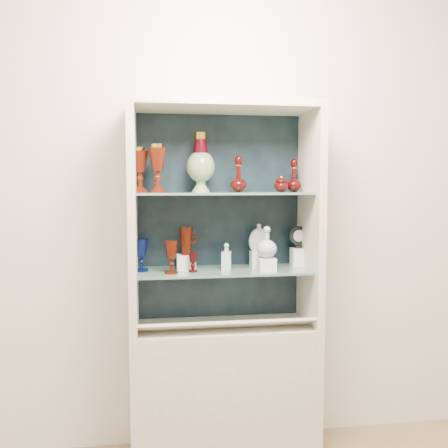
{
  "coord_description": "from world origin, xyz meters",
  "views": [
    {
      "loc": [
        -0.39,
        -1.09,
        1.53
      ],
      "look_at": [
        0.0,
        1.53,
        1.3
      ],
      "focal_mm": 40.0,
      "sensor_mm": 36.0,
      "label": 1
    }
  ],
  "objects": [
    {
      "name": "riser_cameo_medallion",
      "position": [
        0.44,
        1.62,
        1.1
      ],
      "size": [
        0.08,
        0.08,
        0.1
      ],
      "primitive_type": "cube",
      "color": "silver",
      "rests_on": "shelf_lower"
    },
    {
      "name": "ruby_decanter_b",
      "position": [
        0.4,
        1.6,
        1.57
      ],
      "size": [
        0.11,
        0.11,
        0.19
      ],
      "primitive_type": null,
      "rotation": [
        0.0,
        0.0,
        -0.34
      ],
      "color": "#3B0404",
      "rests_on": "shelf_upper"
    },
    {
      "name": "shelf_lower",
      "position": [
        0.0,
        1.55,
        1.04
      ],
      "size": [
        0.92,
        0.34,
        0.01
      ],
      "primitive_type": "cube",
      "color": "slate",
      "rests_on": "cabinet_side_left"
    },
    {
      "name": "riser_flat_flask",
      "position": [
        0.21,
        1.59,
        1.09
      ],
      "size": [
        0.09,
        0.09,
        0.09
      ],
      "primitive_type": "cube",
      "color": "silver",
      "rests_on": "shelf_lower"
    },
    {
      "name": "label_card_2",
      "position": [
        0.06,
        1.42,
        0.8
      ],
      "size": [
        0.1,
        0.06,
        0.03
      ],
      "primitive_type": "cube",
      "rotation": [
        -0.44,
        0.0,
        0.0
      ],
      "color": "white",
      "rests_on": "label_ledge"
    },
    {
      "name": "label_card_0",
      "position": [
        -0.21,
        1.42,
        0.8
      ],
      "size": [
        0.1,
        0.06,
        0.03
      ],
      "primitive_type": "cube",
      "rotation": [
        -0.44,
        0.0,
        0.0
      ],
      "color": "white",
      "rests_on": "label_ledge"
    },
    {
      "name": "enamel_urn",
      "position": [
        -0.12,
        1.6,
        1.63
      ],
      "size": [
        0.19,
        0.19,
        0.32
      ],
      "primitive_type": null,
      "rotation": [
        0.0,
        0.0,
        -0.3
      ],
      "color": "#0D421A",
      "rests_on": "shelf_upper"
    },
    {
      "name": "label_ledge",
      "position": [
        0.0,
        1.42,
        0.78
      ],
      "size": [
        0.92,
        0.17,
        0.09
      ],
      "primitive_type": "cube",
      "rotation": [
        -0.44,
        0.0,
        0.0
      ],
      "color": "beige",
      "rests_on": "cabinet_base"
    },
    {
      "name": "ruby_goblet_tall",
      "position": [
        -0.28,
        1.48,
        1.13
      ],
      "size": [
        0.08,
        0.08,
        0.17
      ],
      "primitive_type": null,
      "rotation": [
        0.0,
        0.0,
        0.25
      ],
      "color": "#4E1206",
      "rests_on": "shelf_lower"
    },
    {
      "name": "pedestal_lamp_left",
      "position": [
        -0.44,
        1.56,
        1.59
      ],
      "size": [
        0.12,
        0.12,
        0.23
      ],
      "primitive_type": null,
      "rotation": [
        0.0,
        0.0,
        -0.38
      ],
      "color": "#4E1206",
      "rests_on": "shelf_upper"
    },
    {
      "name": "cabinet_base",
      "position": [
        0.0,
        1.53,
        0.38
      ],
      "size": [
        1.0,
        0.4,
        0.75
      ],
      "primitive_type": "cube",
      "color": "beige",
      "rests_on": "ground"
    },
    {
      "name": "cabinet_back_panel",
      "position": [
        0.0,
        1.72,
        1.32
      ],
      "size": [
        0.98,
        0.02,
        1.15
      ],
      "primitive_type": "cube",
      "color": "black",
      "rests_on": "cabinet_base"
    },
    {
      "name": "lidded_bowl",
      "position": [
        0.32,
        1.55,
        1.52
      ],
      "size": [
        0.09,
        0.09,
        0.09
      ],
      "primitive_type": null,
      "rotation": [
        0.0,
        0.0,
        -0.16
      ],
      "color": "#3B0404",
      "rests_on": "shelf_upper"
    },
    {
      "name": "ruby_decanter_a",
      "position": [
        0.08,
        1.55,
        1.58
      ],
      "size": [
        0.1,
        0.1,
        0.22
      ],
      "primitive_type": null,
      "rotation": [
        0.0,
        0.0,
        0.24
      ],
      "color": "#3B0404",
      "rests_on": "shelf_upper"
    },
    {
      "name": "cameo_medallion",
      "position": [
        0.44,
        1.62,
        1.21
      ],
      "size": [
        0.11,
        0.04,
        0.13
      ],
      "primitive_type": null,
      "rotation": [
        0.0,
        0.0,
        0.05
      ],
      "color": "black",
      "rests_on": "riser_cameo_medallion"
    },
    {
      "name": "clear_round_decanter",
      "position": [
        0.22,
        1.48,
        1.2
      ],
      "size": [
        0.12,
        0.12,
        0.16
      ],
      "primitive_type": null,
      "rotation": [
        0.0,
        0.0,
        0.08
      ],
      "color": "#A7B4C1",
      "rests_on": "riser_clear_round_decanter"
    },
    {
      "name": "cabinet_top_cap",
      "position": [
        0.0,
        1.53,
        1.92
      ],
      "size": [
        1.0,
        0.4,
        0.04
      ],
      "primitive_type": "cube",
      "color": "beige",
      "rests_on": "cabinet_side_left"
    },
    {
      "name": "flat_flask",
      "position": [
        0.21,
        1.59,
        1.22
      ],
      "size": [
        0.11,
        0.05,
        0.16
      ],
      "primitive_type": null,
      "rotation": [
        0.0,
        0.0,
        -0.02
      ],
      "color": "#A9B3BB",
      "rests_on": "riser_flat_flask"
    },
    {
      "name": "ruby_goblet_small",
      "position": [
        -0.17,
        1.51,
        1.1
      ],
      "size": [
        0.06,
        0.06,
        0.1
      ],
      "primitive_type": null,
      "rotation": [
        0.0,
        0.0,
        0.11
      ],
      "color": "#3B0404",
      "rests_on": "shelf_lower"
    },
    {
      "name": "riser_ruby_pitcher",
      "position": [
        -0.2,
        1.59,
        1.09
      ],
      "size": [
        0.1,
        0.1,
        0.08
      ],
      "primitive_type": "cube",
      "color": "silver",
      "rests_on": "shelf_lower"
    },
    {
      "name": "cobalt_goblet",
      "position": [
        -0.44,
        1.56,
        1.14
      ],
      "size": [
        0.09,
        0.09,
        0.17
      ],
      "primitive_type": null,
      "rotation": [
        0.0,
        0.0,
        -0.25
      ],
      "color": "#030C3D",
      "rests_on": "shelf_lower"
    },
    {
      "name": "wall_back",
      "position": [
        0.0,
        1.75,
        1.4
      ],
      "size": [
        3.5,
        0.02,
        2.8
      ],
      "primitive_type": "cube",
      "color": "silver",
      "rests_on": "ground"
    },
    {
      "name": "pedestal_lamp_right",
      "position": [
        -0.35,
        1.52,
        1.59
      ],
      "size": [
        0.1,
        0.1,
        0.25
      ],
      "primitive_type": null,
      "rotation": [
        0.0,
        0.0,
        -0.1
      ],
      "color": "#4E1206",
      "rests_on": "shelf_upper"
    },
    {
      "name": "label_card_1",
      "position": [
        0.27,
        1.42,
        0.8
      ],
      "size": [
        0.1,
        0.06,
        0.03
      ],
      "primitive_type": "cube",
      "rotation": [
        -0.44,
        0.0,
        0.0
      ],
      "color": "white",
      "rests_on": "label_ledge"
    },
    {
      "name": "ruby_pitcher",
      "position": [
        -0.2,
        1.59,
        1.21
      ],
      "size": [
        0.12,
        0.08,
        0.15
      ],
      "primitive_type": null,
      "rotation": [
        0.0,
        0.0,
        0.08
      ],
      "color": "#4E1206",
      "rests_on": "riser_ruby_pitcher"
    },
    {
      "name": "riser_clear_round_decanter",
      "position": [
        0.22,
        1.48,
        1.08
      ],
      "size": [
        0.09,
        0.09,
        0.07
      ],
      "primitive_type": "cube",
      "color": "silver",
      "rests_on": "shelf_lower"
    },
    {
      "name": "shelf_upper",
      "position": [
        0.0,
        1.55,
        1.46
      ],
      "size": [
        0.92,
        0.34,
        0.01
      ],
      "primitive_type": "cube",
      "color": "slate",
      "rests_on": "cabinet_side_left"
    },
    {
      "name": "clear_square_bottle",
      "position": [
        0.01,
        1.53,
        1.12
      ],
      "size": [
        0.06,
        0.06,
        0.15
      ],
      "primitive_type": null,
      "rotation": [
        0.0,
        0.0,
        -0.25
      ],
      "color": "#A7B4C1",
      "rests_on": "shelf_lower"
    },
    {
      "name": "cabinet_side_right",
      "position": [
        0.48,
        1.53,
        1.32
      ],
      "size": [
        0.04,
        0.4,
        1.15
      ],
      "primitive_type": "cube",
      "color": "beige",
      "rests_on": "cabinet_base"
    },
    {
      "name": "cabinet_side_left",
      "position": [
        -0.48,
        1.53,
        1.32
      ],
      "size": [
        0.04,
        0.4,
        1.15
      ],
      "primitive_type": "cube",
      "color": "beige",
      "rests_on": "cabinet_base"
    }
  ]
}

